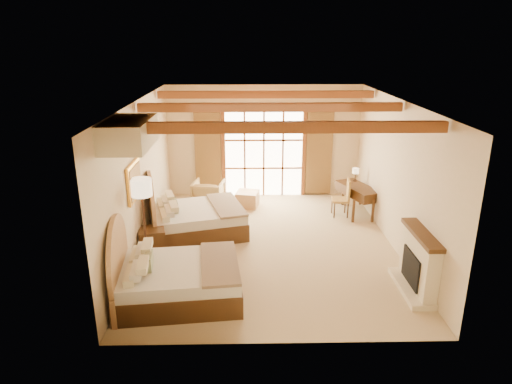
{
  "coord_description": "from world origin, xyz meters",
  "views": [
    {
      "loc": [
        -0.49,
        -9.34,
        4.42
      ],
      "look_at": [
        -0.29,
        0.2,
        1.19
      ],
      "focal_mm": 32.0,
      "sensor_mm": 36.0,
      "label": 1
    }
  ],
  "objects_px": {
    "desk": "(357,199)",
    "bed_far": "(190,217)",
    "nightstand": "(152,243)",
    "bed_near": "(170,277)",
    "armchair": "(208,194)"
  },
  "relations": [
    {
      "from": "bed_far",
      "to": "desk",
      "type": "xyz_separation_m",
      "value": [
        4.27,
        1.29,
        -0.03
      ]
    },
    {
      "from": "bed_near",
      "to": "bed_far",
      "type": "height_order",
      "value": "bed_far"
    },
    {
      "from": "bed_far",
      "to": "armchair",
      "type": "bearing_deg",
      "value": 64.99
    },
    {
      "from": "bed_near",
      "to": "nightstand",
      "type": "bearing_deg",
      "value": 104.99
    },
    {
      "from": "bed_far",
      "to": "desk",
      "type": "bearing_deg",
      "value": 1.08
    },
    {
      "from": "bed_far",
      "to": "armchair",
      "type": "height_order",
      "value": "bed_far"
    },
    {
      "from": "nightstand",
      "to": "armchair",
      "type": "bearing_deg",
      "value": 58.25
    },
    {
      "from": "bed_far",
      "to": "armchair",
      "type": "relative_size",
      "value": 3.14
    },
    {
      "from": "desk",
      "to": "bed_far",
      "type": "bearing_deg",
      "value": 175.47
    },
    {
      "from": "armchair",
      "to": "desk",
      "type": "height_order",
      "value": "desk"
    },
    {
      "from": "nightstand",
      "to": "armchair",
      "type": "height_order",
      "value": "armchair"
    },
    {
      "from": "bed_far",
      "to": "armchair",
      "type": "distance_m",
      "value": 1.85
    },
    {
      "from": "nightstand",
      "to": "desk",
      "type": "xyz_separation_m",
      "value": [
        4.92,
        2.46,
        0.08
      ]
    },
    {
      "from": "bed_far",
      "to": "nightstand",
      "type": "height_order",
      "value": "bed_far"
    },
    {
      "from": "bed_far",
      "to": "nightstand",
      "type": "relative_size",
      "value": 4.02
    }
  ]
}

